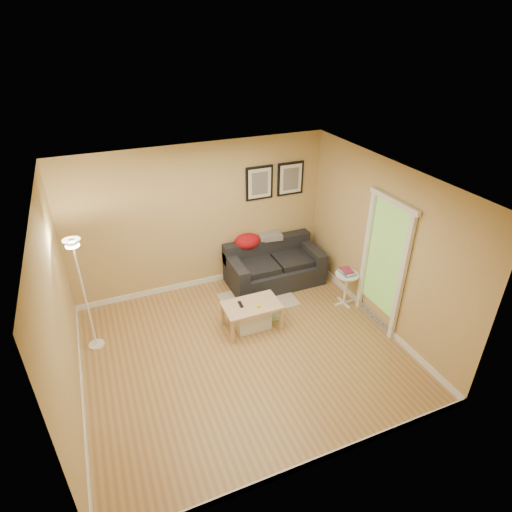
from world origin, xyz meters
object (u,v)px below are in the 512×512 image
at_px(coffee_table, 252,316).
at_px(side_table, 345,289).
at_px(book_stack, 347,271).
at_px(storage_bin, 252,317).
at_px(sofa, 275,264).
at_px(floor_lamp, 86,299).

bearing_deg(coffee_table, side_table, 14.23).
xyz_separation_m(side_table, book_stack, (-0.00, 0.01, 0.34)).
xyz_separation_m(coffee_table, storage_bin, (0.01, 0.03, -0.05)).
bearing_deg(book_stack, sofa, 142.38).
height_order(sofa, floor_lamp, floor_lamp).
xyz_separation_m(sofa, storage_bin, (-0.87, -1.03, -0.20)).
bearing_deg(book_stack, side_table, -72.78).
relative_size(sofa, book_stack, 6.90).
bearing_deg(book_stack, coffee_table, -165.40).
bearing_deg(coffee_table, book_stack, 14.68).
relative_size(sofa, storage_bin, 3.02).
bearing_deg(coffee_table, floor_lamp, -176.99).
bearing_deg(book_stack, storage_bin, -166.44).
bearing_deg(side_table, coffee_table, 179.21).
xyz_separation_m(sofa, coffee_table, (-0.88, -1.06, -0.16)).
bearing_deg(book_stack, floor_lamp, -172.20).
distance_m(coffee_table, storage_bin, 0.06).
bearing_deg(floor_lamp, coffee_table, -12.01).
distance_m(sofa, coffee_table, 1.39).
bearing_deg(sofa, storage_bin, -130.18).
bearing_deg(side_table, book_stack, 92.29).
bearing_deg(floor_lamp, storage_bin, -11.25).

